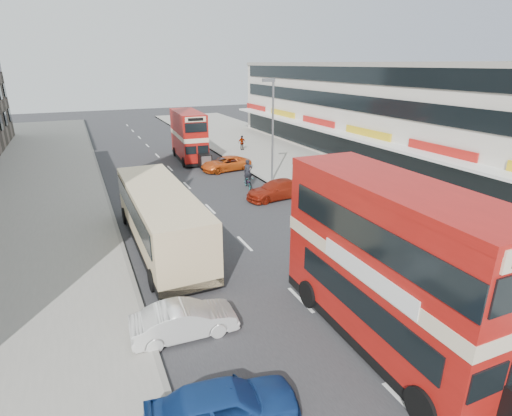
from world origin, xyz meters
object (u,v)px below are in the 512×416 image
street_lamp (272,123)px  bus_second (189,136)px  bus_main (391,266)px  car_left_near (224,407)px  coach (161,216)px  pedestrian_far (242,143)px  car_right_b (226,164)px  car_right_a (277,190)px  cyclist (248,178)px  pedestrian_near (314,182)px  car_left_front (184,320)px

street_lamp → bus_second: bearing=110.2°
bus_main → car_left_near: bus_main is taller
coach → pedestrian_far: size_ratio=7.05×
coach → car_left_near: (-0.87, -11.94, -1.03)m
bus_main → car_right_b: (3.12, 24.48, -2.29)m
coach → car_right_b: 16.19m
bus_main → car_right_a: (3.70, 15.49, -2.26)m
car_left_near → pedestrian_far: bearing=-16.1°
car_left_near → cyclist: bearing=-17.8°
car_right_a → bus_second: bearing=-176.7°
bus_main → cyclist: 19.04m
car_right_a → coach: bearing=-69.1°
street_lamp → cyclist: bearing=-165.1°
street_lamp → pedestrian_near: (1.12, -4.61, -3.67)m
car_left_near → street_lamp: bearing=-22.3°
street_lamp → pedestrian_far: (2.54, 12.49, -3.85)m
bus_main → coach: 12.14m
car_right_b → cyclist: 5.78m
bus_main → car_left_near: 6.80m
coach → bus_main: bearing=-63.8°
bus_main → car_right_b: bus_main is taller
bus_main → pedestrian_far: size_ratio=6.43×
bus_second → car_left_front: (-7.55, -26.82, -1.83)m
bus_main → car_right_a: bus_main is taller
pedestrian_near → cyclist: cyclist is taller
pedestrian_near → cyclist: bearing=-55.4°
street_lamp → pedestrian_near: bearing=-76.3°
bus_second → coach: (-6.72, -19.10, -0.71)m
bus_main → car_right_a: size_ratio=2.22×
street_lamp → pedestrian_far: street_lamp is taller
bus_main → cyclist: bearing=-97.6°
street_lamp → cyclist: (-2.31, -0.62, -4.00)m
car_left_near → pedestrian_near: pedestrian_near is taller
car_left_near → car_right_a: (10.02, 16.64, -0.04)m
coach → car_right_a: (9.15, 4.71, -1.07)m
pedestrian_far → car_left_near: bearing=-119.2°
car_left_near → pedestrian_far: pedestrian_far is taller
car_left_near → car_left_front: size_ratio=1.09×
coach → car_right_b: (8.57, 13.69, -1.10)m
car_right_b → car_left_front: bearing=-31.4°
bus_second → car_right_a: bearing=103.3°
car_left_near → pedestrian_far: size_ratio=2.61×
pedestrian_near → cyclist: (-3.43, 4.00, -0.33)m
car_right_a → car_right_b: size_ratio=1.00×
bus_second → pedestrian_near: bearing=112.0°
car_right_a → cyclist: bearing=-171.6°
car_left_near → pedestrian_near: 20.27m
car_left_near → car_left_front: bearing=6.4°
street_lamp → pedestrian_near: 6.00m
bus_second → pedestrian_far: size_ratio=5.44×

